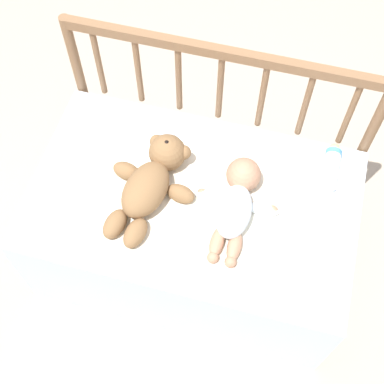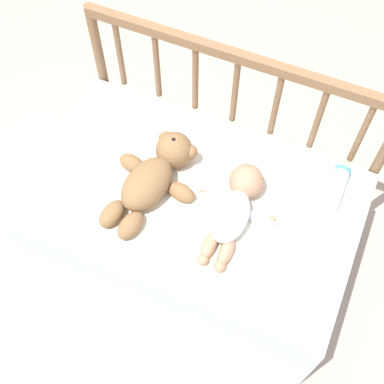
% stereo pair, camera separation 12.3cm
% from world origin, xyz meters
% --- Properties ---
extents(ground_plane, '(12.00, 12.00, 0.00)m').
position_xyz_m(ground_plane, '(0.00, 0.00, 0.00)').
color(ground_plane, tan).
extents(crib_mattress, '(1.10, 0.67, 0.45)m').
position_xyz_m(crib_mattress, '(0.00, 0.00, 0.23)').
color(crib_mattress, silver).
rests_on(crib_mattress, ground_plane).
extents(crib_rail, '(1.10, 0.04, 0.79)m').
position_xyz_m(crib_rail, '(0.00, 0.36, 0.55)').
color(crib_rail, brown).
rests_on(crib_rail, ground_plane).
extents(blanket, '(0.78, 0.51, 0.01)m').
position_xyz_m(blanket, '(-0.01, -0.04, 0.46)').
color(blanket, silver).
rests_on(blanket, crib_mattress).
extents(teddy_bear, '(0.31, 0.42, 0.13)m').
position_xyz_m(teddy_bear, '(-0.14, -0.00, 0.51)').
color(teddy_bear, olive).
rests_on(teddy_bear, crib_mattress).
extents(baby, '(0.28, 0.37, 0.12)m').
position_xyz_m(baby, '(0.15, -0.00, 0.50)').
color(baby, white).
rests_on(baby, crib_mattress).
extents(baby_bottle, '(0.06, 0.18, 0.06)m').
position_xyz_m(baby_bottle, '(0.43, 0.23, 0.48)').
color(baby_bottle, white).
rests_on(baby_bottle, crib_mattress).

